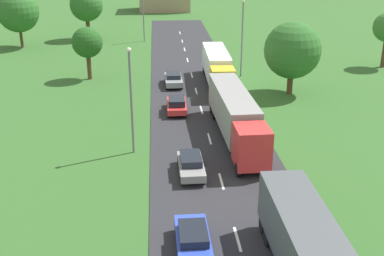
{
  "coord_description": "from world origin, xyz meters",
  "views": [
    {
      "loc": [
        -4.3,
        -5.34,
        15.98
      ],
      "look_at": [
        -1.5,
        31.86,
        1.15
      ],
      "focal_mm": 45.07,
      "sensor_mm": 36.0,
      "label": 1
    }
  ],
  "objects_px": {
    "car_third": "(191,164)",
    "tree_pine": "(87,43)",
    "car_second": "(193,239)",
    "car_fourth": "(177,104)",
    "lamppost_second": "(131,96)",
    "lamppost_third": "(242,35)",
    "car_fifth": "(173,79)",
    "tree_oak": "(292,50)",
    "truck_second": "(235,114)",
    "tree_maple": "(18,11)",
    "tree_elm": "(86,5)",
    "truck_third": "(217,67)",
    "lamppost_fourth": "(143,15)"
  },
  "relations": [
    {
      "from": "car_third",
      "to": "tree_pine",
      "type": "bearing_deg",
      "value": 111.68
    },
    {
      "from": "car_second",
      "to": "car_fourth",
      "type": "xyz_separation_m",
      "value": [
        0.14,
        22.44,
        0.0
      ]
    },
    {
      "from": "tree_pine",
      "to": "lamppost_second",
      "type": "bearing_deg",
      "value": -74.48
    },
    {
      "from": "lamppost_second",
      "to": "lamppost_third",
      "type": "relative_size",
      "value": 0.91
    },
    {
      "from": "car_fifth",
      "to": "tree_oak",
      "type": "xyz_separation_m",
      "value": [
        12.55,
        -3.92,
        3.97
      ]
    },
    {
      "from": "car_fourth",
      "to": "truck_second",
      "type": "bearing_deg",
      "value": -56.31
    },
    {
      "from": "car_fifth",
      "to": "lamppost_third",
      "type": "relative_size",
      "value": 0.5
    },
    {
      "from": "car_second",
      "to": "car_third",
      "type": "height_order",
      "value": "car_second"
    },
    {
      "from": "truck_second",
      "to": "tree_maple",
      "type": "relative_size",
      "value": 1.72
    },
    {
      "from": "car_fourth",
      "to": "tree_elm",
      "type": "relative_size",
      "value": 0.52
    },
    {
      "from": "car_second",
      "to": "car_fourth",
      "type": "height_order",
      "value": "car_fourth"
    },
    {
      "from": "car_fourth",
      "to": "truck_third",
      "type": "bearing_deg",
      "value": 60.85
    },
    {
      "from": "truck_second",
      "to": "tree_elm",
      "type": "relative_size",
      "value": 1.78
    },
    {
      "from": "tree_elm",
      "to": "lamppost_fourth",
      "type": "bearing_deg",
      "value": -14.89
    },
    {
      "from": "lamppost_second",
      "to": "tree_maple",
      "type": "distance_m",
      "value": 44.73
    },
    {
      "from": "car_second",
      "to": "lamppost_third",
      "type": "height_order",
      "value": "lamppost_third"
    },
    {
      "from": "lamppost_fourth",
      "to": "car_fourth",
      "type": "bearing_deg",
      "value": -83.87
    },
    {
      "from": "truck_second",
      "to": "truck_third",
      "type": "xyz_separation_m",
      "value": [
        0.47,
        16.04,
        -0.05
      ]
    },
    {
      "from": "truck_third",
      "to": "lamppost_third",
      "type": "bearing_deg",
      "value": 45.43
    },
    {
      "from": "car_fourth",
      "to": "car_second",
      "type": "bearing_deg",
      "value": -90.35
    },
    {
      "from": "car_fifth",
      "to": "lamppost_second",
      "type": "xyz_separation_m",
      "value": [
        -3.88,
        -18.24,
        3.89
      ]
    },
    {
      "from": "tree_maple",
      "to": "tree_elm",
      "type": "distance_m",
      "value": 11.11
    },
    {
      "from": "tree_oak",
      "to": "car_fourth",
      "type": "bearing_deg",
      "value": -157.42
    },
    {
      "from": "lamppost_third",
      "to": "tree_pine",
      "type": "bearing_deg",
      "value": 179.39
    },
    {
      "from": "tree_elm",
      "to": "car_third",
      "type": "bearing_deg",
      "value": -75.09
    },
    {
      "from": "truck_second",
      "to": "tree_elm",
      "type": "bearing_deg",
      "value": 111.76
    },
    {
      "from": "tree_maple",
      "to": "tree_elm",
      "type": "height_order",
      "value": "tree_maple"
    },
    {
      "from": "lamppost_second",
      "to": "tree_oak",
      "type": "bearing_deg",
      "value": 41.07
    },
    {
      "from": "truck_third",
      "to": "tree_pine",
      "type": "distance_m",
      "value": 15.58
    },
    {
      "from": "truck_third",
      "to": "lamppost_second",
      "type": "relative_size",
      "value": 1.52
    },
    {
      "from": "car_fourth",
      "to": "lamppost_second",
      "type": "height_order",
      "value": "lamppost_second"
    },
    {
      "from": "car_fifth",
      "to": "car_fourth",
      "type": "bearing_deg",
      "value": -90.23
    },
    {
      "from": "truck_third",
      "to": "tree_maple",
      "type": "height_order",
      "value": "tree_maple"
    },
    {
      "from": "tree_maple",
      "to": "truck_second",
      "type": "bearing_deg",
      "value": -54.77
    },
    {
      "from": "lamppost_second",
      "to": "lamppost_fourth",
      "type": "height_order",
      "value": "lamppost_second"
    },
    {
      "from": "truck_second",
      "to": "tree_oak",
      "type": "xyz_separation_m",
      "value": [
        7.97,
        12.16,
        2.57
      ]
    },
    {
      "from": "car_fifth",
      "to": "lamppost_second",
      "type": "height_order",
      "value": "lamppost_second"
    },
    {
      "from": "car_fourth",
      "to": "lamppost_third",
      "type": "xyz_separation_m",
      "value": [
        8.44,
        12.52,
        4.28
      ]
    },
    {
      "from": "truck_second",
      "to": "lamppost_fourth",
      "type": "distance_m",
      "value": 42.63
    },
    {
      "from": "car_third",
      "to": "car_fifth",
      "type": "bearing_deg",
      "value": 91.0
    },
    {
      "from": "car_third",
      "to": "tree_pine",
      "type": "relative_size",
      "value": 0.68
    },
    {
      "from": "car_third",
      "to": "lamppost_second",
      "type": "height_order",
      "value": "lamppost_second"
    },
    {
      "from": "lamppost_second",
      "to": "lamppost_fourth",
      "type": "distance_m",
      "value": 43.91
    },
    {
      "from": "car_second",
      "to": "car_third",
      "type": "distance_m",
      "value": 9.19
    },
    {
      "from": "truck_second",
      "to": "car_fifth",
      "type": "bearing_deg",
      "value": 105.9
    },
    {
      "from": "car_third",
      "to": "tree_oak",
      "type": "distance_m",
      "value": 22.5
    },
    {
      "from": "truck_second",
      "to": "lamppost_second",
      "type": "distance_m",
      "value": 9.08
    },
    {
      "from": "truck_third",
      "to": "lamppost_fourth",
      "type": "bearing_deg",
      "value": 108.95
    },
    {
      "from": "lamppost_fourth",
      "to": "tree_maple",
      "type": "xyz_separation_m",
      "value": [
        -18.8,
        -3.28,
        1.21
      ]
    },
    {
      "from": "lamppost_second",
      "to": "tree_maple",
      "type": "xyz_separation_m",
      "value": [
        -18.7,
        40.63,
        0.81
      ]
    }
  ]
}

